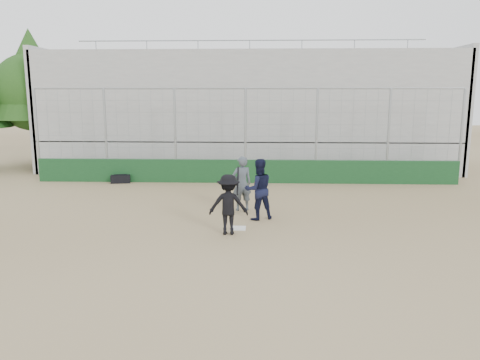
{
  "coord_description": "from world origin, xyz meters",
  "views": [
    {
      "loc": [
        0.58,
        -12.83,
        3.79
      ],
      "look_at": [
        0.0,
        1.4,
        1.15
      ],
      "focal_mm": 35.0,
      "sensor_mm": 36.0,
      "label": 1
    }
  ],
  "objects_px": {
    "batter_at_plate": "(228,204)",
    "catcher_crouched": "(259,200)",
    "umpire": "(242,186)",
    "equipment_bag": "(121,179)"
  },
  "relations": [
    {
      "from": "umpire",
      "to": "equipment_bag",
      "type": "distance_m",
      "value": 7.08
    },
    {
      "from": "equipment_bag",
      "to": "batter_at_plate",
      "type": "bearing_deg",
      "value": -54.56
    },
    {
      "from": "batter_at_plate",
      "to": "umpire",
      "type": "bearing_deg",
      "value": 84.27
    },
    {
      "from": "catcher_crouched",
      "to": "batter_at_plate",
      "type": "bearing_deg",
      "value": -118.55
    },
    {
      "from": "catcher_crouched",
      "to": "equipment_bag",
      "type": "xyz_separation_m",
      "value": [
        -5.94,
        5.69,
        -0.45
      ]
    },
    {
      "from": "batter_at_plate",
      "to": "umpire",
      "type": "xyz_separation_m",
      "value": [
        0.27,
        2.65,
        -0.02
      ]
    },
    {
      "from": "catcher_crouched",
      "to": "umpire",
      "type": "bearing_deg",
      "value": 115.74
    },
    {
      "from": "batter_at_plate",
      "to": "catcher_crouched",
      "type": "height_order",
      "value": "batter_at_plate"
    },
    {
      "from": "batter_at_plate",
      "to": "equipment_bag",
      "type": "height_order",
      "value": "batter_at_plate"
    },
    {
      "from": "catcher_crouched",
      "to": "umpire",
      "type": "height_order",
      "value": "umpire"
    }
  ]
}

